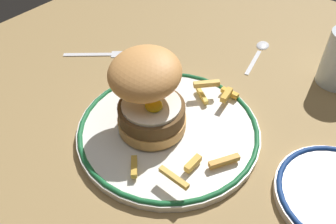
{
  "coord_description": "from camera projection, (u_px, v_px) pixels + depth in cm",
  "views": [
    {
      "loc": [
        -29.96,
        -25.41,
        40.2
      ],
      "look_at": [
        -0.12,
        -2.01,
        4.6
      ],
      "focal_mm": 37.14,
      "sensor_mm": 36.0,
      "label": 1
    }
  ],
  "objects": [
    {
      "name": "fork",
      "position": [
        101.0,
        54.0,
        0.71
      ],
      "size": [
        10.15,
        12.05,
        0.36
      ],
      "color": "silver",
      "rests_on": "ground_plane"
    },
    {
      "name": "dinner_plate",
      "position": [
        168.0,
        129.0,
        0.55
      ],
      "size": [
        28.61,
        28.61,
        1.6
      ],
      "color": "white",
      "rests_on": "ground_plane"
    },
    {
      "name": "spoon",
      "position": [
        261.0,
        48.0,
        0.73
      ],
      "size": [
        13.37,
        4.29,
        0.9
      ],
      "color": "silver",
      "rests_on": "ground_plane"
    },
    {
      "name": "burger",
      "position": [
        149.0,
        94.0,
        0.51
      ],
      "size": [
        13.87,
        14.09,
        12.23
      ],
      "color": "tan",
      "rests_on": "dinner_plate"
    },
    {
      "name": "fries_pile",
      "position": [
        189.0,
        117.0,
        0.54
      ],
      "size": [
        23.78,
        22.01,
        2.64
      ],
      "color": "gold",
      "rests_on": "dinner_plate"
    },
    {
      "name": "ground_plane",
      "position": [
        159.0,
        136.0,
        0.57
      ],
      "size": [
        125.72,
        100.82,
        4.0
      ],
      "primitive_type": "cube",
      "color": "olive"
    }
  ]
}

